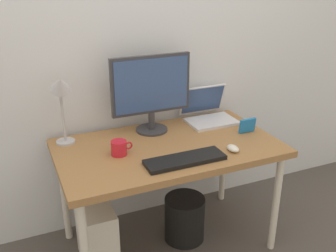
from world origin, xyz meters
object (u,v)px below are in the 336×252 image
object	(u,v)px
laptop	(208,112)
mouse	(233,148)
keyboard	(186,160)
computer_tower	(97,235)
desk_lamp	(61,95)
coffee_mug	(119,148)
desk	(168,154)
monitor	(151,89)
wastebasket	(185,218)
photo_frame	(247,126)

from	to	relation	value
laptop	mouse	bearing A→B (deg)	-101.77
keyboard	computer_tower	bearing A→B (deg)	155.67
laptop	desk_lamp	bearing A→B (deg)	-178.77
coffee_mug	computer_tower	bearing A→B (deg)	-176.72
laptop	desk_lamp	size ratio (longest dim) A/B	0.74
desk	keyboard	world-z (taller)	keyboard
keyboard	coffee_mug	distance (m)	0.37
monitor	laptop	xyz separation A→B (m)	(0.41, 0.02, -0.22)
wastebasket	mouse	bearing A→B (deg)	-49.65
laptop	mouse	distance (m)	0.49
mouse	coffee_mug	world-z (taller)	coffee_mug
coffee_mug	wastebasket	xyz separation A→B (m)	(0.41, 0.01, -0.59)
photo_frame	wastebasket	xyz separation A→B (m)	(-0.41, 0.03, -0.60)
monitor	computer_tower	size ratio (longest dim) A/B	1.20
desk_lamp	coffee_mug	size ratio (longest dim) A/B	3.51
desk	desk_lamp	world-z (taller)	desk_lamp
coffee_mug	wastebasket	distance (m)	0.72
mouse	photo_frame	size ratio (longest dim) A/B	0.82
desk_lamp	wastebasket	world-z (taller)	desk_lamp
desk_lamp	keyboard	distance (m)	0.78
desk_lamp	computer_tower	xyz separation A→B (m)	(0.08, -0.25, -0.80)
keyboard	mouse	xyz separation A→B (m)	(0.30, 0.01, 0.01)
laptop	wastebasket	size ratio (longest dim) A/B	1.07
laptop	computer_tower	distance (m)	1.06
keyboard	mouse	world-z (taller)	mouse
monitor	desk_lamp	size ratio (longest dim) A/B	1.17
coffee_mug	photo_frame	size ratio (longest dim) A/B	1.12
photo_frame	computer_tower	size ratio (longest dim) A/B	0.26
desk	coffee_mug	world-z (taller)	coffee_mug
computer_tower	mouse	bearing A→B (deg)	-14.86
desk	wastebasket	bearing A→B (deg)	-0.11
desk	wastebasket	xyz separation A→B (m)	(0.12, -0.00, -0.49)
desk_lamp	keyboard	world-z (taller)	desk_lamp
keyboard	computer_tower	size ratio (longest dim) A/B	1.05
desk	mouse	world-z (taller)	mouse
coffee_mug	computer_tower	xyz separation A→B (m)	(-0.17, -0.01, -0.53)
desk_lamp	desk	bearing A→B (deg)	-23.52
mouse	computer_tower	size ratio (longest dim) A/B	0.21
desk	photo_frame	distance (m)	0.54
desk	desk_lamp	xyz separation A→B (m)	(-0.54, 0.24, 0.37)
keyboard	photo_frame	distance (m)	0.56
mouse	monitor	bearing A→B (deg)	124.52
mouse	desk_lamp	bearing A→B (deg)	151.68
coffee_mug	computer_tower	distance (m)	0.56
monitor	wastebasket	world-z (taller)	monitor
desk	laptop	distance (m)	0.49
computer_tower	photo_frame	bearing A→B (deg)	-0.82
monitor	keyboard	size ratio (longest dim) A/B	1.15
coffee_mug	photo_frame	world-z (taller)	photo_frame
desk_lamp	computer_tower	bearing A→B (deg)	-72.47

